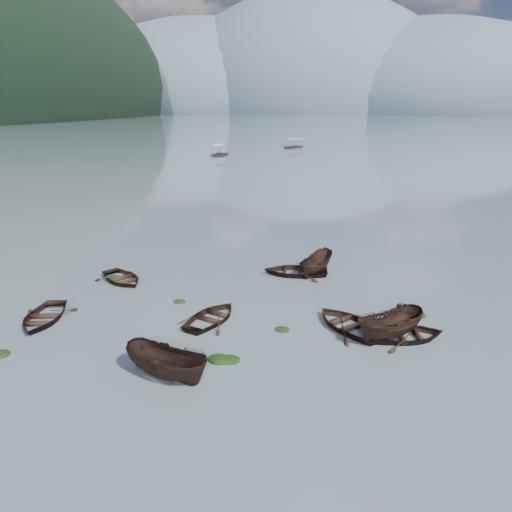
% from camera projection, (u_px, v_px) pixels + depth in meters
% --- Properties ---
extents(ground_plane, '(2400.00, 2400.00, 0.00)m').
position_uv_depth(ground_plane, '(210.00, 377.00, 21.10)').
color(ground_plane, slate).
extents(haze_mtn_a, '(520.00, 520.00, 280.00)m').
position_uv_depth(haze_mtn_a, '(208.00, 112.00, 906.41)').
color(haze_mtn_a, '#475666').
rests_on(haze_mtn_a, ground).
extents(haze_mtn_b, '(520.00, 520.00, 340.00)m').
position_uv_depth(haze_mtn_b, '(308.00, 113.00, 872.34)').
color(haze_mtn_b, '#475666').
rests_on(haze_mtn_b, ground).
extents(haze_mtn_c, '(520.00, 520.00, 260.00)m').
position_uv_depth(haze_mtn_c, '(417.00, 113.00, 838.27)').
color(haze_mtn_c, '#475666').
rests_on(haze_mtn_c, ground).
extents(rowboat_0, '(3.92, 4.87, 0.90)m').
position_uv_depth(rowboat_0, '(44.00, 321.00, 26.62)').
color(rowboat_0, black).
rests_on(rowboat_0, ground).
extents(rowboat_1, '(4.25, 4.94, 0.86)m').
position_uv_depth(rowboat_1, '(212.00, 321.00, 26.62)').
color(rowboat_1, black).
rests_on(rowboat_1, ground).
extents(rowboat_2, '(4.88, 3.14, 1.76)m').
position_uv_depth(rowboat_2, '(168.00, 377.00, 21.06)').
color(rowboat_2, black).
rests_on(rowboat_2, ground).
extents(rowboat_3, '(5.53, 5.59, 0.95)m').
position_uv_depth(rowboat_3, '(349.00, 328.00, 25.73)').
color(rowboat_3, black).
rests_on(rowboat_3, ground).
extents(rowboat_4, '(5.00, 4.17, 0.89)m').
position_uv_depth(rowboat_4, '(405.00, 338.00, 24.56)').
color(rowboat_4, black).
rests_on(rowboat_4, ground).
extents(rowboat_5, '(4.55, 4.35, 1.77)m').
position_uv_depth(rowboat_5, '(390.00, 338.00, 24.62)').
color(rowboat_5, black).
rests_on(rowboat_5, ground).
extents(rowboat_6, '(5.16, 4.94, 0.87)m').
position_uv_depth(rowboat_6, '(122.00, 281.00, 32.59)').
color(rowboat_6, black).
rests_on(rowboat_6, ground).
extents(rowboat_7, '(5.01, 3.81, 0.97)m').
position_uv_depth(rowboat_7, '(295.00, 274.00, 33.95)').
color(rowboat_7, black).
rests_on(rowboat_7, ground).
extents(rowboat_8, '(3.04, 4.56, 1.65)m').
position_uv_depth(rowboat_8, '(315.00, 272.00, 34.33)').
color(rowboat_8, black).
rests_on(rowboat_8, ground).
extents(weed_clump_0, '(1.05, 0.86, 0.23)m').
position_uv_depth(weed_clump_0, '(0.00, 355.00, 22.94)').
color(weed_clump_0, black).
rests_on(weed_clump_0, ground).
extents(weed_clump_1, '(1.06, 0.84, 0.23)m').
position_uv_depth(weed_clump_1, '(230.00, 361.00, 22.43)').
color(weed_clump_1, black).
rests_on(weed_clump_1, ground).
extents(weed_clump_2, '(1.19, 0.95, 0.26)m').
position_uv_depth(weed_clump_2, '(220.00, 360.00, 22.46)').
color(weed_clump_2, black).
rests_on(weed_clump_2, ground).
extents(weed_clump_3, '(0.87, 0.73, 0.19)m').
position_uv_depth(weed_clump_3, '(282.00, 330.00, 25.49)').
color(weed_clump_3, black).
rests_on(weed_clump_3, ground).
extents(weed_clump_4, '(1.00, 0.80, 0.21)m').
position_uv_depth(weed_clump_4, '(377.00, 323.00, 26.27)').
color(weed_clump_4, black).
rests_on(weed_clump_4, ground).
extents(weed_clump_5, '(0.94, 0.76, 0.20)m').
position_uv_depth(weed_clump_5, '(113.00, 277.00, 33.36)').
color(weed_clump_5, black).
rests_on(weed_clump_5, ground).
extents(weed_clump_6, '(0.83, 0.70, 0.17)m').
position_uv_depth(weed_clump_6, '(179.00, 302.00, 29.14)').
color(weed_clump_6, black).
rests_on(weed_clump_6, ground).
extents(weed_clump_7, '(1.15, 0.92, 0.25)m').
position_uv_depth(weed_clump_7, '(417.00, 316.00, 27.20)').
color(weed_clump_7, black).
rests_on(weed_clump_7, ground).
extents(pontoon_left, '(2.89, 6.77, 2.58)m').
position_uv_depth(pontoon_left, '(220.00, 156.00, 115.60)').
color(pontoon_left, black).
rests_on(pontoon_left, ground).
extents(pontoon_centre, '(5.42, 7.10, 2.52)m').
position_uv_depth(pontoon_centre, '(294.00, 148.00, 137.57)').
color(pontoon_centre, black).
rests_on(pontoon_centre, ground).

